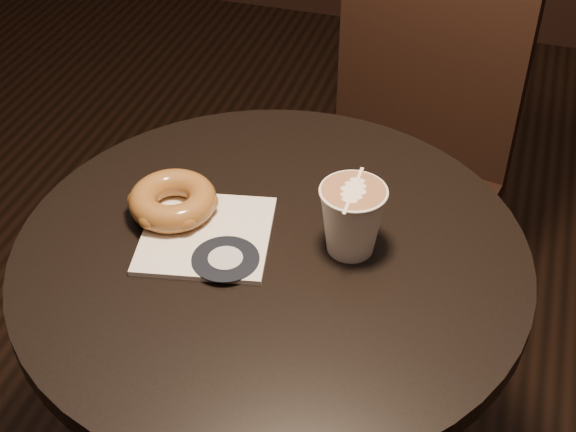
% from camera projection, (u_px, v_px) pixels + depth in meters
% --- Properties ---
extents(cafe_table, '(0.70, 0.70, 0.75)m').
position_uv_depth(cafe_table, '(273.00, 346.00, 1.21)').
color(cafe_table, black).
rests_on(cafe_table, ground).
extents(chair, '(0.46, 0.46, 0.98)m').
position_uv_depth(chair, '(407.00, 140.00, 1.64)').
color(chair, black).
rests_on(chair, ground).
extents(pastry_bag, '(0.20, 0.20, 0.01)m').
position_uv_depth(pastry_bag, '(206.00, 235.00, 1.10)').
color(pastry_bag, white).
rests_on(pastry_bag, cafe_table).
extents(doughnut, '(0.12, 0.12, 0.04)m').
position_uv_depth(doughnut, '(173.00, 200.00, 1.12)').
color(doughnut, brown).
rests_on(doughnut, pastry_bag).
extents(latte_cup, '(0.09, 0.09, 0.10)m').
position_uv_depth(latte_cup, '(352.00, 220.00, 1.05)').
color(latte_cup, white).
rests_on(latte_cup, cafe_table).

